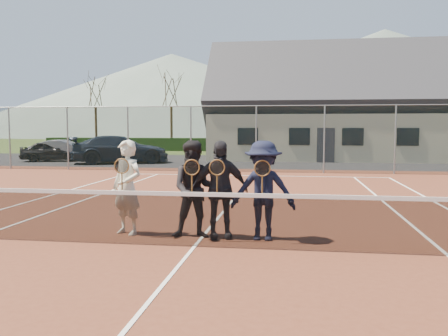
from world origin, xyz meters
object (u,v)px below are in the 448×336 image
(tennis_net, at_px, (194,217))
(player_c, at_px, (219,189))
(car_c, at_px, (120,149))
(car_a, at_px, (52,151))
(player_b, at_px, (195,189))
(player_d, at_px, (263,191))
(clubhouse, at_px, (330,97))
(car_b, at_px, (64,151))
(player_a, at_px, (127,187))

(tennis_net, bearing_deg, player_c, 66.48)
(car_c, height_order, tennis_net, car_c)
(car_a, bearing_deg, car_c, -117.48)
(player_b, distance_m, player_d, 1.25)
(car_c, distance_m, tennis_net, 19.55)
(clubhouse, bearing_deg, car_b, -162.25)
(car_a, xyz_separation_m, player_c, (12.88, -17.90, 0.31))
(player_c, bearing_deg, car_a, 125.73)
(car_c, bearing_deg, car_a, 56.90)
(car_a, xyz_separation_m, player_d, (13.68, -17.94, 0.31))
(player_a, xyz_separation_m, player_d, (2.59, -0.09, -0.00))
(car_c, distance_m, player_b, 18.87)
(car_b, height_order, player_d, player_d)
(clubhouse, xyz_separation_m, player_b, (-4.13, -23.31, -3.07))
(car_a, bearing_deg, clubhouse, -89.38)
(car_c, xyz_separation_m, player_b, (7.90, -17.14, 0.14))
(tennis_net, height_order, player_d, player_d)
(clubhouse, bearing_deg, tennis_net, -99.46)
(car_a, distance_m, player_c, 22.06)
(car_c, bearing_deg, car_b, 51.70)
(car_b, relative_size, player_a, 2.15)
(player_a, relative_size, player_b, 1.00)
(car_a, distance_m, tennis_net, 22.47)
(player_b, relative_size, player_c, 1.00)
(player_a, bearing_deg, player_b, -3.83)
(clubhouse, bearing_deg, player_c, -98.99)
(car_a, distance_m, player_b, 21.83)
(car_c, bearing_deg, tennis_net, -178.69)
(car_c, distance_m, player_d, 19.43)
(player_b, height_order, player_d, same)
(player_b, relative_size, player_d, 1.00)
(car_b, relative_size, player_c, 2.15)
(car_a, distance_m, player_a, 21.03)
(car_c, relative_size, player_a, 3.00)
(tennis_net, height_order, clubhouse, clubhouse)
(player_d, bearing_deg, clubhouse, 82.96)
(car_b, bearing_deg, car_c, -114.39)
(player_a, distance_m, player_d, 2.59)
(tennis_net, bearing_deg, car_c, 114.26)
(car_a, xyz_separation_m, clubhouse, (16.56, 5.36, 3.38))
(car_b, bearing_deg, player_d, -153.38)
(clubhouse, bearing_deg, player_b, -100.04)
(player_a, bearing_deg, car_b, 120.03)
(car_b, xyz_separation_m, player_d, (13.06, -18.20, 0.28))
(car_c, height_order, clubhouse, clubhouse)
(player_b, bearing_deg, player_d, 0.14)
(car_a, bearing_deg, player_d, -159.99)
(car_b, height_order, clubhouse, clubhouse)
(car_b, bearing_deg, player_c, -155.03)
(car_a, distance_m, clubhouse, 17.73)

